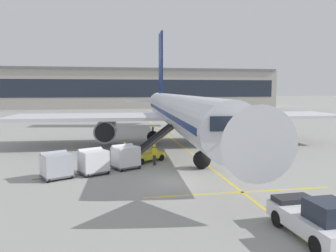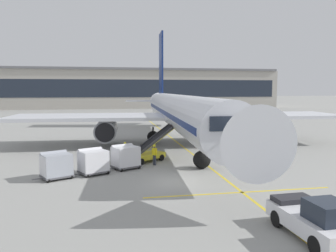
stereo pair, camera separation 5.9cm
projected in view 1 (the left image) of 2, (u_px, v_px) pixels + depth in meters
name	position (u px, v px, depth m)	size (l,w,h in m)	color
ground_plane	(176.00, 182.00, 22.71)	(600.00, 600.00, 0.00)	gray
parked_airplane	(178.00, 112.00, 38.26)	(37.89, 48.01, 15.95)	silver
belt_loader	(148.00, 151.00, 29.25)	(5.00, 4.09, 3.11)	gold
baggage_cart_lead	(125.00, 156.00, 26.41)	(2.78, 2.34, 1.91)	#515156
baggage_cart_second	(93.00, 161.00, 24.68)	(2.78, 2.34, 1.91)	#515156
baggage_cart_third	(56.00, 165.00, 23.42)	(2.78, 2.34, 1.91)	#515156
pushback_tug	(317.00, 219.00, 14.01)	(2.33, 4.51, 1.83)	silver
ground_crew_by_loader	(154.00, 153.00, 27.62)	(0.42, 0.48, 1.74)	#333847
ground_crew_by_carts	(125.00, 150.00, 28.97)	(0.49, 0.41, 1.74)	#333847
safety_cone_engine_keepout	(125.00, 148.00, 34.29)	(0.56, 0.56, 0.64)	black
apron_guidance_line_lead_in	(180.00, 145.00, 37.81)	(0.20, 110.00, 0.01)	yellow
apron_guidance_line_stop_bar	(240.00, 192.00, 20.35)	(12.00, 0.20, 0.01)	yellow
terminal_building	(93.00, 89.00, 116.40)	(128.30, 21.13, 13.53)	#A8A399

